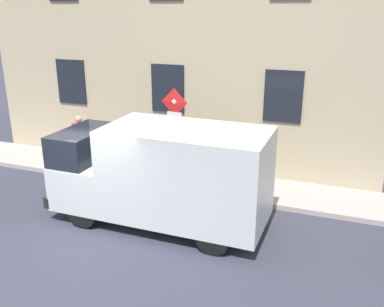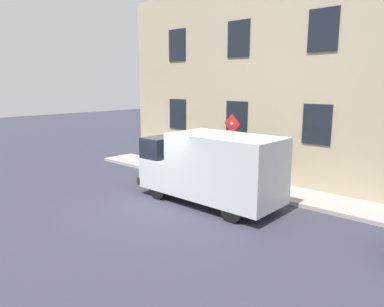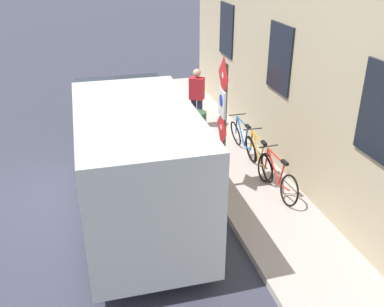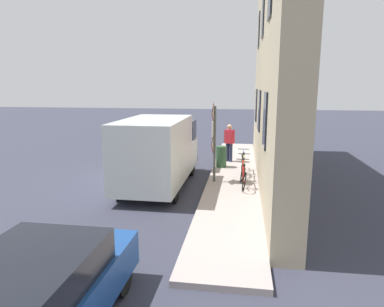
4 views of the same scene
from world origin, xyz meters
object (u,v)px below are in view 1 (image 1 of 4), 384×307
object	(u,v)px
bicycle_orange	(174,160)
bicycle_blue	(146,157)
bicycle_red	(204,164)
delivery_van	(163,173)
pedestrian	(81,140)
litter_bin	(108,161)
sign_post_stacked	(175,129)

from	to	relation	value
bicycle_orange	bicycle_blue	xyz separation A→B (m)	(-0.00, 1.00, 0.00)
bicycle_red	bicycle_blue	xyz separation A→B (m)	(0.00, 1.99, 0.00)
delivery_van	bicycle_blue	bearing A→B (deg)	-56.11
bicycle_blue	bicycle_orange	bearing A→B (deg)	179.53
pedestrian	bicycle_red	bearing A→B (deg)	40.78
bicycle_blue	pedestrian	distance (m)	2.17
bicycle_blue	litter_bin	world-z (taller)	litter_bin
delivery_van	bicycle_orange	size ratio (longest dim) A/B	3.12
delivery_van	sign_post_stacked	bearing A→B (deg)	-75.09
sign_post_stacked	bicycle_blue	xyz separation A→B (m)	(1.09, 1.49, -1.38)
sign_post_stacked	pedestrian	distance (m)	3.60
delivery_van	bicycle_blue	world-z (taller)	delivery_van
bicycle_orange	bicycle_blue	world-z (taller)	same
sign_post_stacked	bicycle_orange	size ratio (longest dim) A/B	1.62
pedestrian	litter_bin	xyz separation A→B (m)	(-0.28, -1.16, -0.48)
sign_post_stacked	pedestrian	xyz separation A→B (m)	(0.43, 3.48, -0.82)
litter_bin	bicycle_orange	bearing A→B (deg)	-62.67
bicycle_orange	pedestrian	xyz separation A→B (m)	(-0.66, 2.99, 0.56)
pedestrian	bicycle_blue	bearing A→B (deg)	49.71
bicycle_orange	delivery_van	bearing A→B (deg)	109.90
bicycle_blue	pedestrian	xyz separation A→B (m)	(-0.66, 1.99, 0.56)
bicycle_red	pedestrian	distance (m)	4.08
sign_post_stacked	delivery_van	bearing A→B (deg)	-165.59
delivery_van	bicycle_red	xyz separation A→B (m)	(3.00, -0.01, -0.82)
sign_post_stacked	bicycle_red	size ratio (longest dim) A/B	1.62
bicycle_blue	sign_post_stacked	bearing A→B (deg)	143.15
bicycle_orange	pedestrian	size ratio (longest dim) A/B	1.00
bicycle_orange	pedestrian	distance (m)	3.11
bicycle_orange	sign_post_stacked	bearing A→B (deg)	115.97
litter_bin	delivery_van	bearing A→B (deg)	-126.11
delivery_van	bicycle_red	world-z (taller)	delivery_van
bicycle_blue	pedestrian	bearing A→B (deg)	17.86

